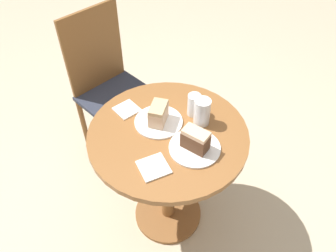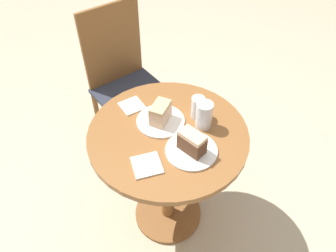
# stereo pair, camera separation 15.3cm
# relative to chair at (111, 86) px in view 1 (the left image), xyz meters

# --- Properties ---
(ground_plane) EXTENTS (8.00, 8.00, 0.00)m
(ground_plane) POSITION_rel_chair_xyz_m (-0.07, -0.76, -0.52)
(ground_plane) COLOR beige
(table) EXTENTS (0.77, 0.77, 0.75)m
(table) POSITION_rel_chair_xyz_m (-0.07, -0.76, 0.05)
(table) COLOR brown
(table) RESTS_ON ground_plane
(chair) EXTENTS (0.52, 0.52, 1.01)m
(chair) POSITION_rel_chair_xyz_m (0.00, 0.00, 0.00)
(chair) COLOR brown
(chair) RESTS_ON ground_plane
(plate_near) EXTENTS (0.24, 0.24, 0.01)m
(plate_near) POSITION_rel_chair_xyz_m (-0.07, -0.68, 0.24)
(plate_near) COLOR white
(plate_near) RESTS_ON table
(plate_far) EXTENTS (0.24, 0.24, 0.01)m
(plate_far) POSITION_rel_chair_xyz_m (-0.03, -0.91, 0.24)
(plate_far) COLOR white
(plate_far) RESTS_ON table
(cake_slice_near) EXTENTS (0.14, 0.13, 0.10)m
(cake_slice_near) POSITION_rel_chair_xyz_m (-0.07, -0.68, 0.30)
(cake_slice_near) COLOR beige
(cake_slice_near) RESTS_ON plate_near
(cake_slice_far) EXTENTS (0.10, 0.14, 0.10)m
(cake_slice_far) POSITION_rel_chair_xyz_m (-0.03, -0.91, 0.30)
(cake_slice_far) COLOR brown
(cake_slice_far) RESTS_ON plate_far
(glass_lemonade) EXTENTS (0.08, 0.08, 0.14)m
(glass_lemonade) POSITION_rel_chair_xyz_m (0.10, -0.80, 0.30)
(glass_lemonade) COLOR beige
(glass_lemonade) RESTS_ON table
(glass_water) EXTENTS (0.07, 0.07, 0.12)m
(glass_water) POSITION_rel_chair_xyz_m (0.11, -0.73, 0.29)
(glass_water) COLOR silver
(glass_water) RESTS_ON table
(napkin_stack) EXTENTS (0.14, 0.14, 0.01)m
(napkin_stack) POSITION_rel_chair_xyz_m (-0.24, -0.90, 0.24)
(napkin_stack) COLOR silver
(napkin_stack) RESTS_ON table
(fork) EXTENTS (0.07, 0.19, 0.00)m
(fork) POSITION_rel_chair_xyz_m (-0.05, -0.82, 0.24)
(fork) COLOR silver
(fork) RESTS_ON table
(napkin_side) EXTENTS (0.12, 0.12, 0.01)m
(napkin_side) POSITION_rel_chair_xyz_m (-0.15, -0.51, 0.24)
(napkin_side) COLOR silver
(napkin_side) RESTS_ON table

